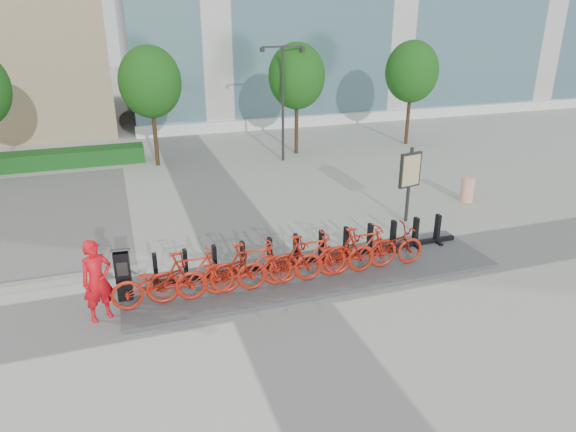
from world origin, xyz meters
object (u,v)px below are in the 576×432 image
object	(u,v)px
bike_0	(159,282)
map_sign	(410,173)
kiosk	(123,274)
worker_red	(97,281)
construction_barrel	(467,189)

from	to	relation	value
bike_0	map_sign	xyz separation A→B (m)	(8.05, 2.78, 0.97)
kiosk	worker_red	xyz separation A→B (m)	(-0.53, -0.56, 0.22)
construction_barrel	map_sign	distance (m)	3.37
bike_0	kiosk	distance (m)	0.91
map_sign	construction_barrel	bearing A→B (deg)	5.35
map_sign	worker_red	bearing A→B (deg)	-175.12
map_sign	kiosk	bearing A→B (deg)	-177.56
construction_barrel	map_sign	world-z (taller)	map_sign
kiosk	map_sign	xyz separation A→B (m)	(8.80, 2.26, 0.90)
construction_barrel	map_sign	xyz separation A→B (m)	(-3.01, -0.94, 1.16)
worker_red	map_sign	xyz separation A→B (m)	(9.33, 2.82, 0.68)
bike_0	worker_red	xyz separation A→B (m)	(-1.28, -0.04, 0.29)
kiosk	construction_barrel	distance (m)	12.24
worker_red	bike_0	bearing A→B (deg)	-21.51
kiosk	map_sign	bearing A→B (deg)	18.98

